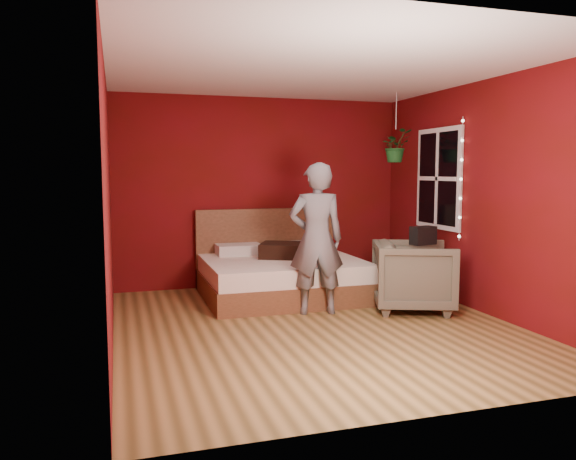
# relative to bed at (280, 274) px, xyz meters

# --- Properties ---
(floor) EXTENTS (4.50, 4.50, 0.00)m
(floor) POSITION_rel_bed_xyz_m (-0.05, -1.46, -0.28)
(floor) COLOR olive
(floor) RESTS_ON ground
(room_walls) EXTENTS (4.04, 4.54, 2.62)m
(room_walls) POSITION_rel_bed_xyz_m (-0.05, -1.46, 1.40)
(room_walls) COLOR maroon
(room_walls) RESTS_ON ground
(window) EXTENTS (0.05, 0.97, 1.27)m
(window) POSITION_rel_bed_xyz_m (1.91, -0.56, 1.22)
(window) COLOR white
(window) RESTS_ON room_walls
(fairy_lights) EXTENTS (0.04, 0.04, 1.45)m
(fairy_lights) POSITION_rel_bed_xyz_m (1.89, -1.08, 1.22)
(fairy_lights) COLOR silver
(fairy_lights) RESTS_ON room_walls
(bed) EXTENTS (1.96, 1.66, 1.08)m
(bed) POSITION_rel_bed_xyz_m (0.00, 0.00, 0.00)
(bed) COLOR brown
(bed) RESTS_ON ground
(person) EXTENTS (0.67, 0.50, 1.69)m
(person) POSITION_rel_bed_xyz_m (0.14, -0.96, 0.56)
(person) COLOR slate
(person) RESTS_ON ground
(armchair) EXTENTS (1.12, 1.11, 0.80)m
(armchair) POSITION_rel_bed_xyz_m (1.25, -1.16, 0.12)
(armchair) COLOR #5E5C4A
(armchair) RESTS_ON ground
(handbag) EXTENTS (0.30, 0.19, 0.20)m
(handbag) POSITION_rel_bed_xyz_m (1.20, -1.43, 0.62)
(handbag) COLOR black
(handbag) RESTS_ON armchair
(throw_pillow) EXTENTS (0.69, 0.69, 0.18)m
(throw_pillow) POSITION_rel_bed_xyz_m (0.04, 0.07, 0.30)
(throw_pillow) COLOR black
(throw_pillow) RESTS_ON bed
(hanging_plant) EXTENTS (0.43, 0.39, 0.89)m
(hanging_plant) POSITION_rel_bed_xyz_m (1.50, -0.19, 1.64)
(hanging_plant) COLOR silver
(hanging_plant) RESTS_ON room_walls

